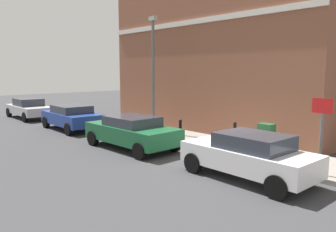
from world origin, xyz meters
TOP-DOWN VIEW (x-y plane):
  - ground at (0.00, 0.00)m, footprint 80.00×80.00m
  - sidewalk at (1.85, 6.00)m, footprint 2.69×30.00m
  - corner_building at (6.29, 4.43)m, footprint 6.28×12.87m
  - car_white at (-0.69, -1.52)m, footprint 1.89×4.06m
  - car_green at (-0.93, 3.99)m, footprint 2.04×4.37m
  - car_blue at (-0.70, 9.85)m, footprint 2.05×4.16m
  - car_silver at (-0.83, 15.95)m, footprint 1.92×4.51m
  - utility_cabinet at (1.77, -0.61)m, footprint 0.46×0.61m
  - bollard_near_cabinet at (1.87, 0.86)m, footprint 0.14×0.14m
  - bollard_far_kerb at (0.76, 2.83)m, footprint 0.14×0.14m
  - street_sign at (0.83, -2.95)m, footprint 0.08×0.60m
  - lamppost at (1.85, 5.91)m, footprint 0.20×0.44m

SIDE VIEW (x-z plane):
  - ground at x=0.00m, z-range 0.00..0.00m
  - sidewalk at x=1.85m, z-range 0.00..0.15m
  - utility_cabinet at x=1.77m, z-range 0.11..1.26m
  - bollard_near_cabinet at x=1.87m, z-range 0.19..1.22m
  - bollard_far_kerb at x=0.76m, z-range 0.19..1.22m
  - car_silver at x=-0.83m, z-range 0.03..1.39m
  - car_blue at x=-0.70m, z-range 0.05..1.40m
  - car_green at x=-0.93m, z-range 0.05..1.41m
  - car_white at x=-0.69m, z-range 0.04..1.43m
  - street_sign at x=0.83m, z-range 0.51..2.81m
  - lamppost at x=1.85m, z-range 0.44..6.16m
  - corner_building at x=6.29m, z-range 0.00..8.76m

